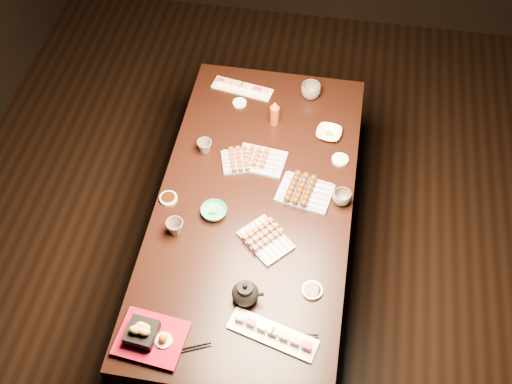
% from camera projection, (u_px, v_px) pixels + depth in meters
% --- Properties ---
extents(ground, '(5.00, 5.00, 0.00)m').
position_uv_depth(ground, '(267.00, 298.00, 3.51)').
color(ground, black).
rests_on(ground, ground).
extents(dining_table, '(1.00, 1.85, 0.75)m').
position_uv_depth(dining_table, '(254.00, 247.00, 3.26)').
color(dining_table, black).
rests_on(dining_table, ground).
extents(sushi_platter_near, '(0.38, 0.19, 0.04)m').
position_uv_depth(sushi_platter_near, '(273.00, 333.00, 2.55)').
color(sushi_platter_near, white).
rests_on(sushi_platter_near, dining_table).
extents(sushi_platter_far, '(0.33, 0.15, 0.04)m').
position_uv_depth(sushi_platter_far, '(242.00, 87.00, 3.41)').
color(sushi_platter_far, white).
rests_on(sushi_platter_far, dining_table).
extents(yakitori_plate_center, '(0.25, 0.19, 0.06)m').
position_uv_depth(yakitori_plate_center, '(261.00, 158.00, 3.09)').
color(yakitori_plate_center, '#828EB6').
rests_on(yakitori_plate_center, dining_table).
extents(yakitori_plate_right, '(0.27, 0.27, 0.06)m').
position_uv_depth(yakitori_plate_right, '(266.00, 238.00, 2.82)').
color(yakitori_plate_right, '#828EB6').
rests_on(yakitori_plate_right, dining_table).
extents(yakitori_plate_left, '(0.23, 0.20, 0.05)m').
position_uv_depth(yakitori_plate_left, '(243.00, 158.00, 3.10)').
color(yakitori_plate_left, '#828EB6').
rests_on(yakitori_plate_left, dining_table).
extents(tsukune_plate, '(0.27, 0.22, 0.06)m').
position_uv_depth(tsukune_plate, '(305.00, 190.00, 2.97)').
color(tsukune_plate, '#828EB6').
rests_on(tsukune_plate, dining_table).
extents(edamame_bowl_green, '(0.13, 0.13, 0.04)m').
position_uv_depth(edamame_bowl_green, '(214.00, 212.00, 2.91)').
color(edamame_bowl_green, teal).
rests_on(edamame_bowl_green, dining_table).
extents(edamame_bowl_cream, '(0.14, 0.14, 0.03)m').
position_uv_depth(edamame_bowl_cream, '(329.00, 133.00, 3.21)').
color(edamame_bowl_cream, '#F2E9C6').
rests_on(edamame_bowl_cream, dining_table).
extents(tempura_tray, '(0.29, 0.24, 0.10)m').
position_uv_depth(tempura_tray, '(150.00, 334.00, 2.51)').
color(tempura_tray, black).
rests_on(tempura_tray, dining_table).
extents(teacup_near_left, '(0.09, 0.09, 0.07)m').
position_uv_depth(teacup_near_left, '(175.00, 227.00, 2.84)').
color(teacup_near_left, '#544D41').
rests_on(teacup_near_left, dining_table).
extents(teacup_mid_right, '(0.11, 0.11, 0.07)m').
position_uv_depth(teacup_mid_right, '(342.00, 198.00, 2.94)').
color(teacup_mid_right, '#544D41').
rests_on(teacup_mid_right, dining_table).
extents(teacup_far_left, '(0.08, 0.08, 0.07)m').
position_uv_depth(teacup_far_left, '(205.00, 147.00, 3.13)').
color(teacup_far_left, '#544D41').
rests_on(teacup_far_left, dining_table).
extents(teacup_far_right, '(0.13, 0.13, 0.08)m').
position_uv_depth(teacup_far_right, '(311.00, 91.00, 3.36)').
color(teacup_far_right, '#544D41').
rests_on(teacup_far_right, dining_table).
extents(teapot, '(0.14, 0.14, 0.11)m').
position_uv_depth(teapot, '(245.00, 292.00, 2.62)').
color(teapot, black).
rests_on(teapot, dining_table).
extents(condiment_bottle, '(0.06, 0.06, 0.15)m').
position_uv_depth(condiment_bottle, '(275.00, 113.00, 3.22)').
color(condiment_bottle, maroon).
rests_on(condiment_bottle, dining_table).
extents(sauce_dish_west, '(0.09, 0.09, 0.01)m').
position_uv_depth(sauce_dish_west, '(168.00, 198.00, 2.97)').
color(sauce_dish_west, white).
rests_on(sauce_dish_west, dining_table).
extents(sauce_dish_east, '(0.09, 0.09, 0.01)m').
position_uv_depth(sauce_dish_east, '(340.00, 160.00, 3.12)').
color(sauce_dish_east, white).
rests_on(sauce_dish_east, dining_table).
extents(sauce_dish_se, '(0.12, 0.12, 0.02)m').
position_uv_depth(sauce_dish_se, '(312.00, 291.00, 2.68)').
color(sauce_dish_se, white).
rests_on(sauce_dish_se, dining_table).
extents(sauce_dish_nw, '(0.07, 0.07, 0.01)m').
position_uv_depth(sauce_dish_nw, '(240.00, 103.00, 3.35)').
color(sauce_dish_nw, white).
rests_on(sauce_dish_nw, dining_table).
extents(chopsticks_near, '(0.22, 0.11, 0.01)m').
position_uv_depth(chopsticks_near, '(183.00, 350.00, 2.52)').
color(chopsticks_near, black).
rests_on(chopsticks_near, dining_table).
extents(chopsticks_se, '(0.21, 0.04, 0.01)m').
position_uv_depth(chopsticks_se, '(292.00, 334.00, 2.56)').
color(chopsticks_se, black).
rests_on(chopsticks_se, dining_table).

